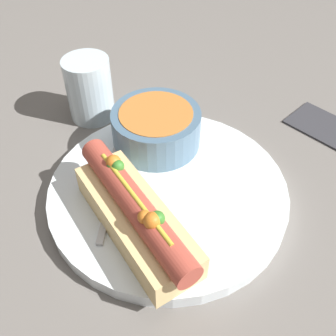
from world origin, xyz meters
The scene contains 7 objects.
ground_plane centered at (0.00, 0.00, 0.00)m, with size 4.00×4.00×0.00m, color slate.
dinner_plate centered at (0.00, 0.00, 0.01)m, with size 0.29×0.29×0.02m.
hot_dog centered at (0.01, -0.07, 0.05)m, with size 0.19×0.13×0.07m.
soup_bowl centered at (-0.06, 0.06, 0.05)m, with size 0.12×0.12×0.05m.
spoon centered at (-0.07, 0.00, 0.02)m, with size 0.09×0.15×0.01m.
drinking_glass centered at (-0.19, 0.08, 0.05)m, with size 0.07×0.07×0.10m.
napkin centered at (0.14, 0.24, 0.00)m, with size 0.14×0.10×0.01m.
Camera 1 is at (0.17, -0.27, 0.38)m, focal length 42.00 mm.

